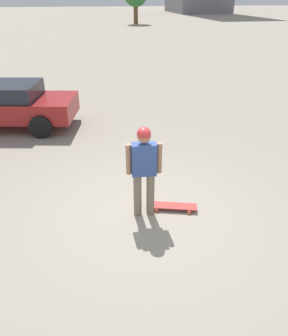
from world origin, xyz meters
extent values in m
plane|color=gray|center=(0.00, 0.00, 0.00)|extent=(220.00, 220.00, 0.00)
cylinder|color=#7A6B56|center=(0.01, 0.12, 0.43)|extent=(0.15, 0.15, 0.86)
cylinder|color=#7A6B56|center=(-0.01, -0.12, 0.43)|extent=(0.15, 0.15, 0.86)
cube|color=#334C8C|center=(0.00, 0.00, 1.15)|extent=(0.24, 0.45, 0.59)
cylinder|color=#9E7051|center=(0.02, 0.26, 1.17)|extent=(0.10, 0.10, 0.56)
cylinder|color=#9E7051|center=(-0.02, -0.26, 1.17)|extent=(0.10, 0.10, 0.56)
sphere|color=#9E7051|center=(0.00, 0.00, 1.58)|extent=(0.23, 0.23, 0.23)
sphere|color=red|center=(0.00, 0.00, 1.62)|extent=(0.24, 0.24, 0.24)
cube|color=#A5332D|center=(0.04, -0.58, 0.08)|extent=(0.48, 0.94, 0.01)
cylinder|color=#D14C33|center=(0.00, -0.24, 0.04)|extent=(0.05, 0.08, 0.07)
cylinder|color=#D14C33|center=(0.25, -0.32, 0.04)|extent=(0.05, 0.08, 0.07)
cylinder|color=#D14C33|center=(-0.18, -0.84, 0.04)|extent=(0.05, 0.08, 0.07)
cylinder|color=#D14C33|center=(0.07, -0.91, 0.04)|extent=(0.05, 0.08, 0.07)
cube|color=maroon|center=(5.30, 3.29, 0.62)|extent=(2.51, 4.44, 0.59)
cube|color=#1E232D|center=(5.28, 3.19, 1.13)|extent=(1.89, 2.15, 0.43)
cylinder|color=black|center=(4.20, 2.19, 0.33)|extent=(0.33, 0.68, 0.66)
cylinder|color=black|center=(5.89, 1.85, 0.33)|extent=(0.33, 0.68, 0.66)
cylinder|color=brown|center=(42.81, -7.04, 1.26)|extent=(0.58, 0.58, 2.51)
camera|label=1|loc=(-4.98, 0.95, 3.69)|focal=35.00mm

